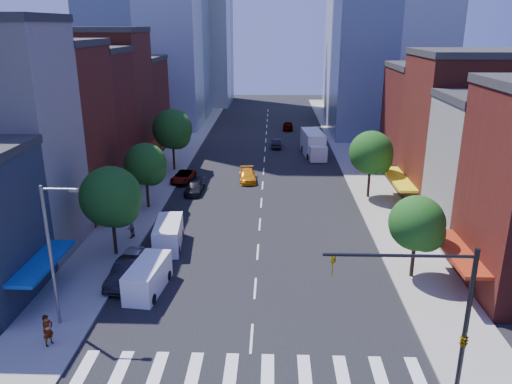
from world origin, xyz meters
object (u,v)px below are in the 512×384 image
cargo_van_far (168,235)px  parked_car_second (127,272)px  parked_car_rear (195,187)px  taxi (248,176)px  traffic_car_oncoming (276,143)px  box_truck (313,145)px  traffic_car_far (288,126)px  parked_car_third (183,177)px  cargo_van_near (147,278)px  parked_car_front (130,263)px  pedestrian_far (130,228)px  pedestrian_near (48,330)px

cargo_van_far → parked_car_second: bearing=-111.2°
parked_car_rear → taxi: taxi is taller
parked_car_second → traffic_car_oncoming: (10.97, 42.56, -0.14)m
parked_car_rear → box_truck: 22.63m
traffic_car_oncoming → cargo_van_far: bearing=76.0°
cargo_van_far → box_truck: size_ratio=0.62×
traffic_car_far → parked_car_third: bearing=68.9°
parked_car_third → traffic_car_oncoming: bearing=65.1°
traffic_car_far → cargo_van_near: bearing=80.5°
parked_car_third → traffic_car_oncoming: size_ratio=1.13×
parked_car_front → parked_car_second: bearing=-85.3°
parked_car_second → traffic_car_far: (13.10, 56.38, -0.08)m
parked_car_rear → taxi: size_ratio=0.95×
parked_car_front → parked_car_second: (0.20, -1.59, 0.04)m
cargo_van_far → parked_car_third: bearing=90.9°
parked_car_second → pedestrian_far: (-1.88, 7.69, 0.18)m
parked_car_rear → pedestrian_far: bearing=-103.7°
parked_car_front → pedestrian_near: size_ratio=2.36×
taxi → cargo_van_far: bearing=-111.7°
pedestrian_near → taxi: bearing=9.0°
cargo_van_near → cargo_van_far: size_ratio=0.96×
parked_car_front → parked_car_third: parked_car_front is taller
cargo_van_near → traffic_car_oncoming: size_ratio=1.24×
parked_car_second → pedestrian_near: size_ratio=2.56×
box_truck → pedestrian_near: 49.28m
parked_car_third → pedestrian_far: size_ratio=2.78×
taxi → pedestrian_near: 34.36m
taxi → traffic_car_oncoming: bearing=73.6°
parked_car_third → pedestrian_far: pedestrian_far is taller
parked_car_rear → pedestrian_far: (-3.67, -12.77, 0.35)m
parked_car_second → parked_car_rear: bearing=91.6°
cargo_van_near → cargo_van_far: (-0.02, 7.38, 0.05)m
parked_car_front → parked_car_rear: parked_car_front is taller
cargo_van_far → taxi: (5.70, 19.00, -0.41)m
cargo_van_near → taxi: 26.99m
parked_car_third → pedestrian_far: 16.92m
parked_car_front → traffic_car_far: size_ratio=1.05×
parked_car_front → pedestrian_near: (-2.19, -9.35, 0.34)m
parked_car_second → parked_car_rear: parked_car_second is taller
box_truck → parked_car_front: bearing=-120.3°
parked_car_rear → taxi: (5.66, 4.69, 0.03)m
traffic_car_far → traffic_car_oncoming: bearing=82.8°
parked_car_third → parked_car_second: bearing=-82.6°
box_truck → pedestrian_far: 35.19m
parked_car_third → traffic_car_far: traffic_car_far is taller
parked_car_third → cargo_van_far: (1.96, -18.38, 0.44)m
parked_car_third → parked_car_rear: 4.53m
parked_car_third → taxi: taxi is taller
parked_car_rear → traffic_car_far: 37.65m
parked_car_third → parked_car_rear: size_ratio=1.05×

